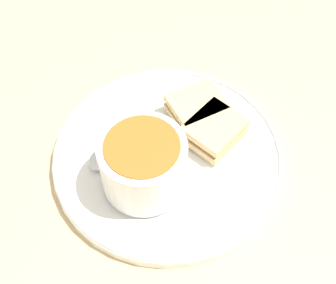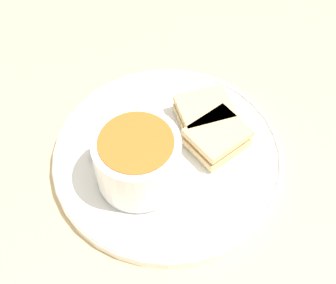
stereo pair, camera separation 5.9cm
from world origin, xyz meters
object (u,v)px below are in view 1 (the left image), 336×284
(sandwich_half_near, at_px, (213,128))
(sandwich_half_far, at_px, (197,107))
(spoon, at_px, (101,153))
(soup_bowl, at_px, (143,164))

(sandwich_half_near, xyz_separation_m, sandwich_half_far, (-0.01, 0.04, 0.00))
(sandwich_half_near, bearing_deg, spoon, 171.01)
(soup_bowl, distance_m, sandwich_half_near, 0.12)
(sandwich_half_near, bearing_deg, sandwich_half_far, 97.79)
(spoon, height_order, sandwich_half_far, sandwich_half_far)
(spoon, bearing_deg, sandwich_half_far, 131.06)
(spoon, relative_size, sandwich_half_near, 1.27)
(sandwich_half_far, bearing_deg, sandwich_half_near, -82.21)
(soup_bowl, distance_m, spoon, 0.08)
(soup_bowl, relative_size, sandwich_half_far, 1.35)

